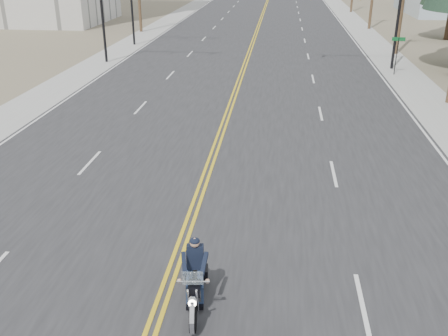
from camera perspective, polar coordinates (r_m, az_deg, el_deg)
name	(u,v)px	position (r m, az deg, el deg)	size (l,w,h in m)	color
road	(264,11)	(76.83, 4.58, 17.46)	(20.00, 200.00, 0.01)	#303033
sidewalk_left	(187,10)	(78.09, -4.30, 17.57)	(3.00, 200.00, 0.01)	#A5A5A0
sidewalk_right	(344,12)	(77.29, 13.52, 16.95)	(3.00, 200.00, 0.01)	#A5A5A0
street_sign	(397,49)	(37.78, 19.20, 12.70)	(0.90, 0.06, 2.62)	black
motorcyclist	(195,277)	(12.34, -3.37, -12.30)	(0.98, 2.29, 1.79)	black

